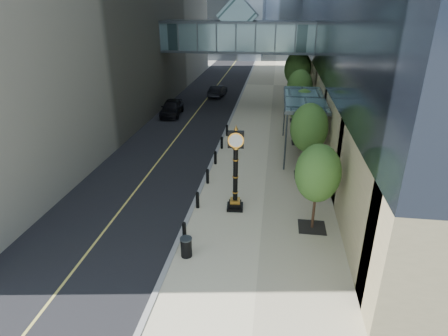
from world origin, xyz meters
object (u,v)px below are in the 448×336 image
at_px(street_clock, 235,175).
at_px(trash_bin, 186,248).
at_px(pedestrian, 308,176).
at_px(car_far, 218,91).
at_px(car_near, 172,108).

xyz_separation_m(street_clock, trash_bin, (-1.73, -4.62, -1.63)).
height_order(pedestrian, car_far, pedestrian).
distance_m(pedestrian, car_far, 26.31).
height_order(street_clock, car_far, street_clock).
relative_size(street_clock, pedestrian, 2.89).
height_order(car_near, car_far, car_near).
bearing_deg(pedestrian, car_near, -70.59).
bearing_deg(trash_bin, car_far, 96.23).
bearing_deg(car_far, pedestrian, 117.43).
xyz_separation_m(street_clock, pedestrian, (4.21, 3.16, -1.25)).
distance_m(street_clock, car_near, 20.48).
bearing_deg(car_near, car_far, 65.65).
height_order(pedestrian, car_near, pedestrian).
height_order(street_clock, pedestrian, street_clock).
height_order(street_clock, car_near, street_clock).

